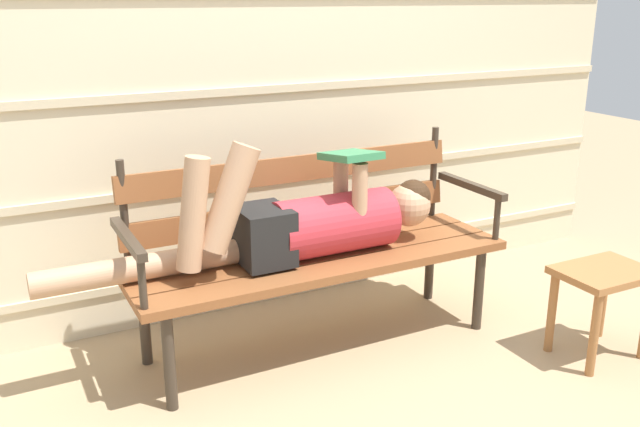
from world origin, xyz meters
name	(u,v)px	position (x,y,z in m)	size (l,w,h in m)	color
ground_plane	(342,365)	(0.00, 0.00, 0.00)	(12.00, 12.00, 0.00)	tan
house_siding	(264,42)	(0.00, 0.75, 1.26)	(4.10, 0.08, 2.52)	beige
park_bench	(312,239)	(0.00, 0.27, 0.47)	(1.61, 0.50, 0.86)	brown
reclining_person	(305,222)	(-0.07, 0.20, 0.57)	(1.67, 0.26, 0.53)	#B72D38
footstool	(602,288)	(1.00, -0.41, 0.30)	(0.38, 0.28, 0.39)	#9E6638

